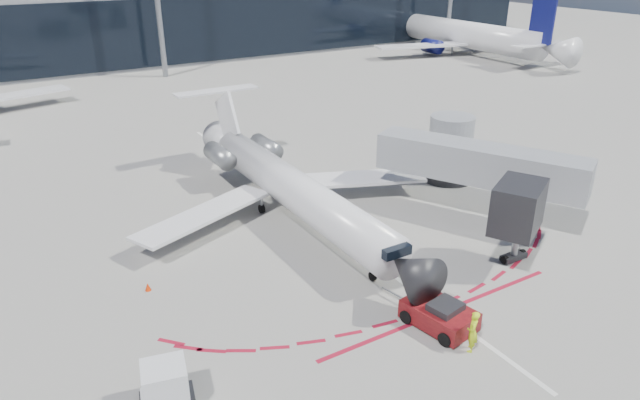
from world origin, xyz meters
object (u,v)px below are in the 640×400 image
regional_jet (288,185)px  pushback_tug (439,315)px  ramp_worker (473,332)px  uld_container (166,387)px

regional_jet → pushback_tug: 14.07m
pushback_tug → ramp_worker: 2.08m
ramp_worker → regional_jet: bearing=-129.5°
regional_jet → ramp_worker: (0.33, -16.03, -1.16)m
ramp_worker → uld_container: size_ratio=0.83×
regional_jet → uld_container: regional_jet is taller
pushback_tug → uld_container: bearing=162.9°
regional_jet → pushback_tug: size_ratio=4.89×
pushback_tug → uld_container: 12.34m
ramp_worker → uld_container: (-12.23, 3.50, -0.03)m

